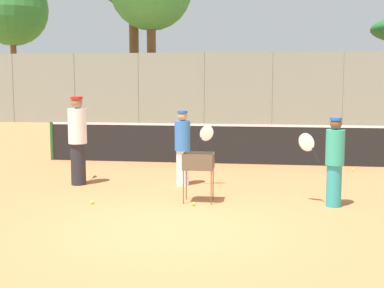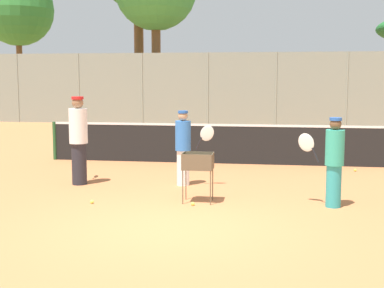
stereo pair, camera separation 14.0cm
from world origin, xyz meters
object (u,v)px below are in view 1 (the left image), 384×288
Objects in this scene: player_white_outfit at (334,161)px; parked_car at (323,109)px; player_red_cap at (183,147)px; ball_cart at (197,165)px; player_yellow_shirt at (78,139)px; tennis_net at (213,143)px.

parked_car is at bearing -75.40° from player_white_outfit.
ball_cart is (0.50, -1.51, -0.14)m from player_red_cap.
player_red_cap is 0.84× the size of player_yellow_shirt.
player_white_outfit reaches higher than tennis_net.
player_red_cap is (-0.35, -3.04, 0.28)m from tennis_net.
ball_cart is (-2.46, 0.01, -0.14)m from player_white_outfit.
player_red_cap is at bearing -105.90° from player_yellow_shirt.
player_red_cap is at bearing -96.54° from tennis_net.
player_yellow_shirt is 2.06× the size of ball_cart.
player_red_cap reaches higher than tennis_net.
player_yellow_shirt reaches higher than player_red_cap.
tennis_net is 4.56m from ball_cart.
player_yellow_shirt is 0.45× the size of parked_car.
player_white_outfit is at bearing -125.69° from player_yellow_shirt.
tennis_net is 4.84× the size of player_yellow_shirt.
tennis_net is 15.74m from parked_car.
ball_cart is at bearing -69.84° from player_red_cap.
parked_car is (4.78, 18.14, -0.17)m from player_red_cap.
player_white_outfit is 0.38× the size of parked_car.
player_yellow_shirt reaches higher than player_white_outfit.
player_yellow_shirt reaches higher than parked_car.
player_white_outfit is 3.32m from player_red_cap.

